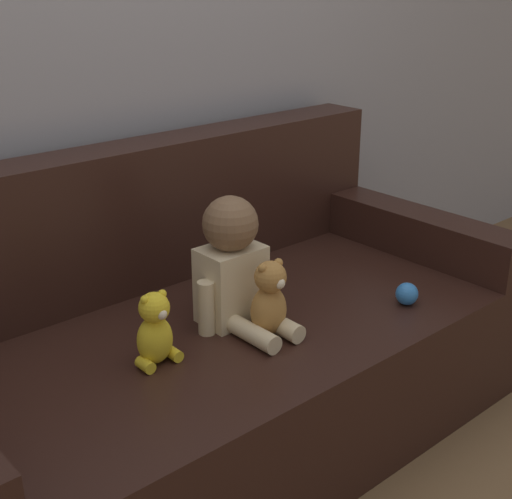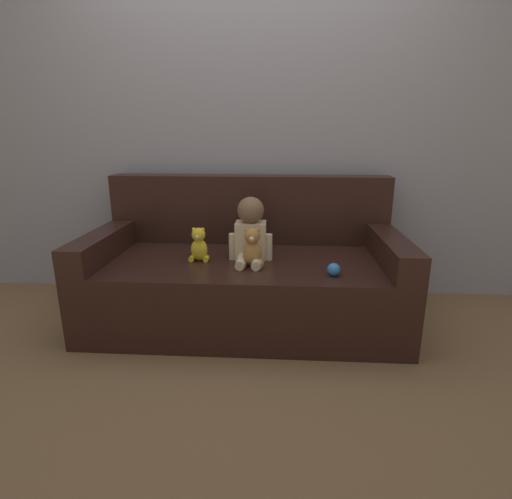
# 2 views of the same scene
# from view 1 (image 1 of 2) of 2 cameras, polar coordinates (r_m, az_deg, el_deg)

# --- Properties ---
(ground_plane) EXTENTS (12.00, 12.00, 0.00)m
(ground_plane) POSITION_cam_1_polar(r_m,az_deg,el_deg) (2.42, -2.92, -14.92)
(ground_plane) COLOR brown
(wall_back) EXTENTS (8.00, 0.05, 2.60)m
(wall_back) POSITION_cam_1_polar(r_m,az_deg,el_deg) (2.42, -12.42, 17.90)
(wall_back) COLOR #93939E
(wall_back) RESTS_ON ground_plane
(couch) EXTENTS (1.97, 0.97, 0.92)m
(couch) POSITION_cam_1_polar(r_m,az_deg,el_deg) (2.29, -4.07, -8.03)
(couch) COLOR black
(couch) RESTS_ON ground_plane
(person_baby) EXTENTS (0.27, 0.33, 0.39)m
(person_baby) POSITION_cam_1_polar(r_m,az_deg,el_deg) (2.11, -1.75, -1.46)
(person_baby) COLOR beige
(person_baby) RESTS_ON couch
(teddy_bear_brown) EXTENTS (0.14, 0.11, 0.23)m
(teddy_bear_brown) POSITION_cam_1_polar(r_m,az_deg,el_deg) (2.06, 1.09, -4.13)
(teddy_bear_brown) COLOR #AD7A3D
(teddy_bear_brown) RESTS_ON couch
(plush_toy_side) EXTENTS (0.12, 0.10, 0.21)m
(plush_toy_side) POSITION_cam_1_polar(r_m,az_deg,el_deg) (1.94, -8.08, -6.43)
(plush_toy_side) COLOR yellow
(plush_toy_side) RESTS_ON couch
(toy_ball) EXTENTS (0.07, 0.07, 0.07)m
(toy_ball) POSITION_cam_1_polar(r_m,az_deg,el_deg) (2.32, 11.98, -3.49)
(toy_ball) COLOR #337FDB
(toy_ball) RESTS_ON couch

